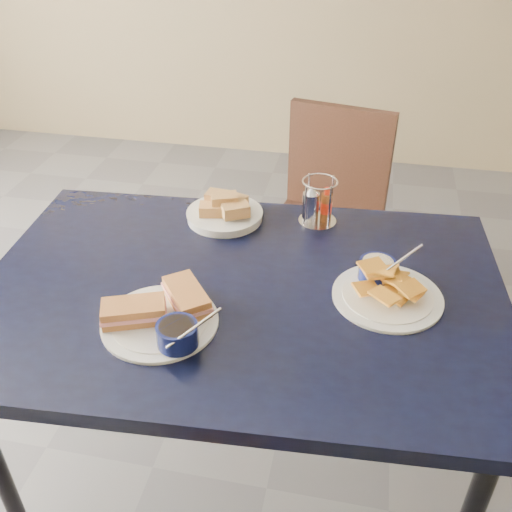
% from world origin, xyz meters
% --- Properties ---
extents(ground, '(6.00, 6.00, 0.00)m').
position_xyz_m(ground, '(0.00, 0.00, 0.00)').
color(ground, '#545459').
rests_on(ground, ground).
extents(dining_table, '(1.35, 0.95, 0.75)m').
position_xyz_m(dining_table, '(-0.08, 0.04, 0.69)').
color(dining_table, black).
rests_on(dining_table, ground).
extents(chair_far, '(0.48, 0.47, 0.87)m').
position_xyz_m(chair_far, '(0.05, 0.96, 0.50)').
color(chair_far, black).
rests_on(chair_far, ground).
extents(sandwich_plate, '(0.30, 0.28, 0.12)m').
position_xyz_m(sandwich_plate, '(-0.22, -0.13, 0.77)').
color(sandwich_plate, white).
rests_on(sandwich_plate, dining_table).
extents(plantain_plate, '(0.26, 0.26, 0.12)m').
position_xyz_m(plantain_plate, '(0.26, 0.09, 0.77)').
color(plantain_plate, white).
rests_on(plantain_plate, dining_table).
extents(bread_basket, '(0.22, 0.22, 0.08)m').
position_xyz_m(bread_basket, '(-0.20, 0.35, 0.78)').
color(bread_basket, white).
rests_on(bread_basket, dining_table).
extents(condiment_caddy, '(0.11, 0.11, 0.14)m').
position_xyz_m(condiment_caddy, '(0.06, 0.39, 0.81)').
color(condiment_caddy, silver).
rests_on(condiment_caddy, dining_table).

